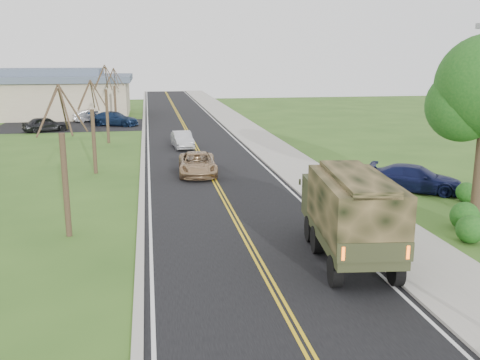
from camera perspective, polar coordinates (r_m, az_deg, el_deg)
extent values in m
plane|color=#30521B|center=(13.97, 7.20, -17.64)|extent=(160.00, 160.00, 0.00)
cube|color=black|center=(52.07, -5.66, 5.20)|extent=(8.00, 120.00, 0.01)
cube|color=#9E998E|center=(52.51, -1.12, 5.39)|extent=(0.30, 120.00, 0.12)
cube|color=#9E998E|center=(52.80, 0.77, 5.42)|extent=(3.20, 120.00, 0.10)
cube|color=#9E998E|center=(51.93, -10.25, 5.09)|extent=(0.30, 120.00, 0.10)
cylinder|color=#38281C|center=(26.39, 24.21, 1.91)|extent=(0.44, 0.44, 5.04)
sphere|color=#174B15|center=(26.05, 22.63, 7.34)|extent=(3.24, 3.24, 3.24)
cylinder|color=#38281C|center=(22.28, -18.11, -0.57)|extent=(0.24, 0.24, 4.20)
cylinder|color=#38281C|center=(21.86, -17.38, 7.29)|extent=(1.01, 0.33, 1.90)
cylinder|color=#38281C|center=(22.41, -18.34, 7.16)|extent=(0.13, 1.29, 1.74)
cylinder|color=#38281C|center=(22.05, -19.80, 7.16)|extent=(0.98, 0.43, 1.90)
cylinder|color=#38281C|center=(21.40, -19.88, 6.79)|extent=(0.79, 1.05, 1.77)
cylinder|color=#38281C|center=(21.35, -18.12, 7.12)|extent=(0.58, 0.90, 1.90)
cylinder|color=#38281C|center=(34.00, -15.31, 3.96)|extent=(0.24, 0.24, 3.96)
cylinder|color=#38281C|center=(33.77, -14.82, 8.81)|extent=(0.96, 0.32, 1.79)
cylinder|color=#38281C|center=(34.27, -15.46, 8.71)|extent=(0.12, 1.22, 1.65)
cylinder|color=#38281C|center=(33.90, -16.32, 8.73)|extent=(0.93, 0.41, 1.79)
cylinder|color=#38281C|center=(33.29, -16.31, 8.54)|extent=(0.75, 0.99, 1.67)
cylinder|color=#38281C|center=(33.28, -15.23, 8.73)|extent=(0.55, 0.85, 1.80)
cylinder|color=#38281C|center=(45.83, -13.97, 6.60)|extent=(0.24, 0.24, 4.44)
cylinder|color=#38281C|center=(45.70, -13.55, 10.63)|extent=(1.07, 0.35, 2.00)
cylinder|color=#38281C|center=(46.25, -14.09, 10.53)|extent=(0.13, 1.36, 1.84)
cylinder|color=#38281C|center=(45.83, -14.80, 10.57)|extent=(1.03, 0.46, 2.00)
cylinder|color=#38281C|center=(45.13, -14.77, 10.43)|extent=(0.83, 1.10, 1.87)
cylinder|color=#38281C|center=(45.15, -13.87, 10.59)|extent=(0.61, 0.95, 2.01)
cylinder|color=#38281C|center=(57.77, -13.16, 7.74)|extent=(0.24, 0.24, 4.08)
cylinder|color=#38281C|center=(57.68, -12.84, 10.67)|extent=(0.99, 0.33, 1.84)
cylinder|color=#38281C|center=(58.18, -13.24, 10.60)|extent=(0.13, 1.25, 1.69)
cylinder|color=#38281C|center=(57.78, -13.75, 10.63)|extent=(0.95, 0.42, 1.85)
cylinder|color=#38281C|center=(57.15, -13.72, 10.53)|extent=(0.77, 1.02, 1.72)
cylinder|color=#38281C|center=(57.17, -13.07, 10.64)|extent=(0.57, 0.88, 1.85)
cube|color=tan|center=(68.75, -20.28, 8.13)|extent=(20.00, 12.00, 4.20)
cube|color=#475466|center=(68.62, -20.44, 10.12)|extent=(21.00, 13.00, 0.70)
cube|color=#475466|center=(68.59, -20.49, 10.71)|extent=(14.00, 8.00, 0.90)
cube|color=black|center=(58.23, -16.01, 5.60)|extent=(18.00, 10.00, 0.02)
cylinder|color=black|center=(17.31, 10.11, -9.55)|extent=(0.44, 1.05, 1.02)
cylinder|color=black|center=(17.84, 16.29, -9.19)|extent=(0.44, 1.05, 1.02)
cylinder|color=black|center=(20.01, 8.20, -6.31)|extent=(0.44, 1.05, 1.02)
cylinder|color=black|center=(20.48, 13.58, -6.10)|extent=(0.44, 1.05, 1.02)
cylinder|color=black|center=(21.22, 7.52, -5.15)|extent=(0.44, 1.05, 1.02)
cylinder|color=black|center=(21.65, 12.61, -4.99)|extent=(0.44, 1.05, 1.02)
cube|color=#31351D|center=(19.56, 11.37, -5.46)|extent=(2.97, 6.71, 0.32)
cube|color=#31351D|center=(21.54, 9.92, -1.49)|extent=(2.42, 2.01, 1.30)
cube|color=black|center=(22.29, 9.47, -0.49)|extent=(2.03, 0.31, 0.65)
cube|color=#31351D|center=(18.77, 11.99, -5.55)|extent=(2.87, 5.15, 0.14)
cube|color=black|center=(18.49, 12.13, -2.69)|extent=(2.87, 5.15, 1.85)
cube|color=black|center=(18.25, 12.28, 0.25)|extent=(2.05, 5.05, 0.23)
cube|color=#31351D|center=(16.47, 14.22, -7.49)|extent=(2.32, 0.38, 0.60)
cube|color=#FF590C|center=(16.16, 10.95, -7.72)|extent=(0.10, 0.05, 0.42)
cube|color=#FF590C|center=(16.73, 17.49, -7.37)|extent=(0.10, 0.05, 0.42)
imported|color=#9E7D59|center=(32.79, -4.56, 1.74)|extent=(2.48, 4.96, 1.35)
imported|color=silver|center=(42.49, -6.17, 4.29)|extent=(1.70, 4.05, 1.30)
imported|color=#10153D|center=(30.11, 18.21, 0.15)|extent=(5.17, 4.26, 1.41)
imported|color=black|center=(54.70, -20.01, 5.61)|extent=(4.54, 3.30, 1.44)
imported|color=#B5B5BA|center=(61.43, -15.54, 6.60)|extent=(4.21, 2.48, 1.31)
imported|color=#11203E|center=(57.33, -13.26, 6.38)|extent=(5.46, 3.77, 1.47)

